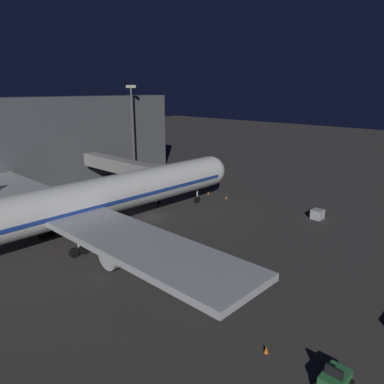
% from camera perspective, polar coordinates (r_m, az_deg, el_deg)
% --- Properties ---
extents(ground_plane, '(320.00, 320.00, 0.00)m').
position_cam_1_polar(ground_plane, '(58.59, -6.10, -3.88)').
color(ground_plane, '#383533').
extents(airliner_at_gate, '(57.01, 59.43, 17.85)m').
position_cam_1_polar(airliner_at_gate, '(49.94, -17.90, -1.90)').
color(airliner_at_gate, silver).
rests_on(airliner_at_gate, ground_plane).
extents(jet_bridge, '(24.00, 3.40, 6.80)m').
position_cam_1_polar(jet_bridge, '(69.95, -9.80, 3.71)').
color(jet_bridge, '#9E9E99').
rests_on(jet_bridge, ground_plane).
extents(apron_floodlight_mast, '(2.90, 0.50, 20.32)m').
position_cam_1_polar(apron_floodlight_mast, '(85.65, -9.22, 10.23)').
color(apron_floodlight_mast, '#59595E').
rests_on(apron_floodlight_mast, ground_plane).
extents(baggage_tug_lead, '(1.86, 2.30, 1.95)m').
position_cam_1_polar(baggage_tug_lead, '(29.29, 21.27, -25.48)').
color(baggage_tug_lead, '#287038').
rests_on(baggage_tug_lead, ground_plane).
extents(baggage_container_mid_row, '(1.63, 1.76, 1.47)m').
position_cam_1_polar(baggage_container_mid_row, '(60.55, 18.88, -3.27)').
color(baggage_container_mid_row, '#B7BABF').
rests_on(baggage_container_mid_row, ground_plane).
extents(traffic_cone_nose_port, '(0.36, 0.36, 0.55)m').
position_cam_1_polar(traffic_cone_nose_port, '(67.96, 5.33, -0.83)').
color(traffic_cone_nose_port, orange).
rests_on(traffic_cone_nose_port, ground_plane).
extents(traffic_cone_nose_starboard, '(0.36, 0.36, 0.55)m').
position_cam_1_polar(traffic_cone_nose_starboard, '(70.64, 2.53, -0.13)').
color(traffic_cone_nose_starboard, orange).
rests_on(traffic_cone_nose_starboard, ground_plane).
extents(traffic_cone_wingtip_svc_side, '(0.36, 0.36, 0.55)m').
position_cam_1_polar(traffic_cone_wingtip_svc_side, '(31.22, 11.43, -22.85)').
color(traffic_cone_wingtip_svc_side, orange).
rests_on(traffic_cone_wingtip_svc_side, ground_plane).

